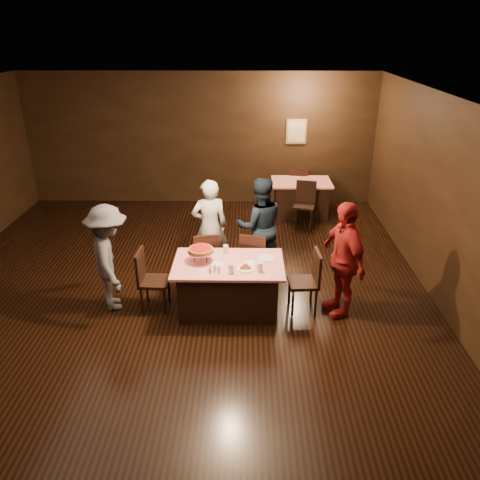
# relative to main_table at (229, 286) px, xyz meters

# --- Properties ---
(room) EXTENTS (10.00, 10.04, 3.02)m
(room) POSITION_rel_main_table_xyz_m (-0.83, -0.29, 1.75)
(room) COLOR black
(room) RESTS_ON ground
(main_table) EXTENTS (1.60, 1.00, 0.77)m
(main_table) POSITION_rel_main_table_xyz_m (0.00, 0.00, 0.00)
(main_table) COLOR red
(main_table) RESTS_ON ground
(back_table) EXTENTS (1.30, 0.90, 0.77)m
(back_table) POSITION_rel_main_table_xyz_m (1.46, 3.90, 0.00)
(back_table) COLOR red
(back_table) RESTS_ON ground
(chair_far_left) EXTENTS (0.50, 0.50, 0.95)m
(chair_far_left) POSITION_rel_main_table_xyz_m (-0.40, 0.75, 0.09)
(chair_far_left) COLOR black
(chair_far_left) RESTS_ON ground
(chair_far_right) EXTENTS (0.51, 0.51, 0.95)m
(chair_far_right) POSITION_rel_main_table_xyz_m (0.40, 0.75, 0.09)
(chair_far_right) COLOR black
(chair_far_right) RESTS_ON ground
(chair_end_left) EXTENTS (0.43, 0.43, 0.95)m
(chair_end_left) POSITION_rel_main_table_xyz_m (-1.10, 0.00, 0.09)
(chair_end_left) COLOR black
(chair_end_left) RESTS_ON ground
(chair_end_right) EXTENTS (0.45, 0.45, 0.95)m
(chair_end_right) POSITION_rel_main_table_xyz_m (1.10, 0.00, 0.09)
(chair_end_right) COLOR black
(chair_end_right) RESTS_ON ground
(chair_back_near) EXTENTS (0.51, 0.51, 0.95)m
(chair_back_near) POSITION_rel_main_table_xyz_m (1.46, 3.20, 0.09)
(chair_back_near) COLOR black
(chair_back_near) RESTS_ON ground
(chair_back_far) EXTENTS (0.46, 0.46, 0.95)m
(chair_back_far) POSITION_rel_main_table_xyz_m (1.46, 4.50, 0.09)
(chair_back_far) COLOR black
(chair_back_far) RESTS_ON ground
(diner_white_jacket) EXTENTS (0.67, 0.52, 1.64)m
(diner_white_jacket) POSITION_rel_main_table_xyz_m (-0.36, 1.21, 0.44)
(diner_white_jacket) COLOR silver
(diner_white_jacket) RESTS_ON ground
(diner_navy_hoodie) EXTENTS (0.90, 0.75, 1.68)m
(diner_navy_hoodie) POSITION_rel_main_table_xyz_m (0.48, 1.21, 0.45)
(diner_navy_hoodie) COLOR black
(diner_navy_hoodie) RESTS_ON ground
(diner_grey_knit) EXTENTS (0.94, 1.20, 1.63)m
(diner_grey_knit) POSITION_rel_main_table_xyz_m (-1.74, 0.04, 0.43)
(diner_grey_knit) COLOR #525256
(diner_grey_knit) RESTS_ON ground
(diner_red_shirt) EXTENTS (0.74, 1.10, 1.74)m
(diner_red_shirt) POSITION_rel_main_table_xyz_m (1.63, -0.05, 0.49)
(diner_red_shirt) COLOR maroon
(diner_red_shirt) RESTS_ON ground
(pizza_stand) EXTENTS (0.38, 0.38, 0.22)m
(pizza_stand) POSITION_rel_main_table_xyz_m (-0.40, 0.05, 0.57)
(pizza_stand) COLOR black
(pizza_stand) RESTS_ON main_table
(plate_with_slice) EXTENTS (0.25, 0.25, 0.06)m
(plate_with_slice) POSITION_rel_main_table_xyz_m (0.25, -0.18, 0.41)
(plate_with_slice) COLOR white
(plate_with_slice) RESTS_ON main_table
(plate_empty) EXTENTS (0.25, 0.25, 0.01)m
(plate_empty) POSITION_rel_main_table_xyz_m (0.55, 0.15, 0.39)
(plate_empty) COLOR white
(plate_empty) RESTS_ON main_table
(glass_front_left) EXTENTS (0.08, 0.08, 0.14)m
(glass_front_left) POSITION_rel_main_table_xyz_m (0.05, -0.30, 0.46)
(glass_front_left) COLOR silver
(glass_front_left) RESTS_ON main_table
(glass_front_right) EXTENTS (0.08, 0.08, 0.14)m
(glass_front_right) POSITION_rel_main_table_xyz_m (0.45, -0.25, 0.46)
(glass_front_right) COLOR silver
(glass_front_right) RESTS_ON main_table
(glass_back) EXTENTS (0.08, 0.08, 0.14)m
(glass_back) POSITION_rel_main_table_xyz_m (-0.05, 0.30, 0.46)
(glass_back) COLOR silver
(glass_back) RESTS_ON main_table
(condiments) EXTENTS (0.17, 0.10, 0.09)m
(condiments) POSITION_rel_main_table_xyz_m (-0.18, -0.28, 0.43)
(condiments) COLOR silver
(condiments) RESTS_ON main_table
(napkin_center) EXTENTS (0.19, 0.19, 0.01)m
(napkin_center) POSITION_rel_main_table_xyz_m (0.30, 0.00, 0.39)
(napkin_center) COLOR white
(napkin_center) RESTS_ON main_table
(napkin_left) EXTENTS (0.21, 0.21, 0.01)m
(napkin_left) POSITION_rel_main_table_xyz_m (-0.15, -0.05, 0.39)
(napkin_left) COLOR white
(napkin_left) RESTS_ON main_table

